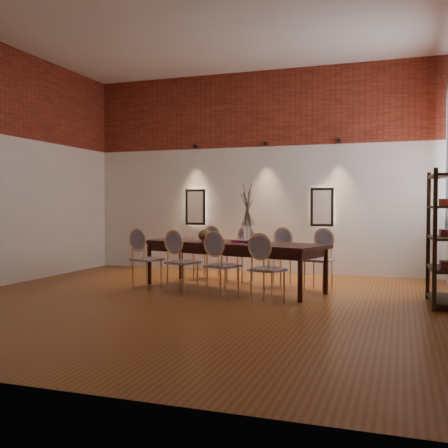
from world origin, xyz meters
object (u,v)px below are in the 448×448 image
(chair_near_a, at_px, (147,259))
(chair_near_d, at_px, (268,269))
(chair_near_b, at_px, (183,262))
(chair_far_b, at_px, (240,255))
(bowl, at_px, (205,235))
(dining_table, at_px, (232,265))
(vase, at_px, (247,233))
(chair_far_d, at_px, (318,260))
(shelving_rack, at_px, (444,238))
(chair_near_c, at_px, (223,266))
(chair_far_c, at_px, (277,257))
(book, at_px, (241,241))
(chair_far_a, at_px, (206,252))

(chair_near_a, xyz_separation_m, chair_near_d, (2.16, -0.68, 0.00))
(chair_near_b, distance_m, chair_near_d, 1.51)
(chair_far_b, bearing_deg, bowl, 81.27)
(dining_table, distance_m, vase, 0.60)
(dining_table, height_order, chair_far_d, chair_far_d)
(dining_table, distance_m, shelving_rack, 3.16)
(chair_near_d, bearing_deg, chair_near_c, 180.00)
(chair_near_a, relative_size, chair_near_c, 1.00)
(chair_near_a, distance_m, chair_near_c, 1.51)
(chair_near_a, distance_m, vase, 1.67)
(chair_far_c, height_order, book, chair_far_c)
(vase, xyz_separation_m, bowl, (-0.77, 0.19, -0.06))
(chair_far_a, relative_size, vase, 3.13)
(chair_far_d, distance_m, shelving_rack, 2.00)
(chair_near_c, height_order, vase, vase)
(dining_table, bearing_deg, chair_near_b, -116.26)
(chair_near_c, xyz_separation_m, bowl, (-0.63, 0.95, 0.37))
(chair_near_c, bearing_deg, chair_near_b, 180.00)
(chair_far_c, bearing_deg, dining_table, 63.74)
(chair_near_a, xyz_separation_m, vase, (1.58, 0.30, 0.43))
(shelving_rack, bearing_deg, chair_near_b, -179.09)
(chair_far_d, relative_size, bowl, 3.92)
(chair_far_b, distance_m, bowl, 0.90)
(chair_far_c, xyz_separation_m, shelving_rack, (2.50, -1.03, 0.43))
(chair_near_b, bearing_deg, vase, 49.07)
(chair_near_d, xyz_separation_m, bowl, (-1.35, 1.18, 0.37))
(vase, bearing_deg, book, 137.06)
(chair_near_c, distance_m, bowl, 1.19)
(chair_near_d, relative_size, chair_far_c, 1.00)
(chair_near_d, bearing_deg, book, 140.17)
(chair_near_a, relative_size, chair_near_d, 1.00)
(book, bearing_deg, chair_near_a, -163.61)
(chair_near_b, distance_m, book, 1.02)
(chair_far_b, xyz_separation_m, shelving_rack, (3.22, -1.26, 0.43))
(chair_far_b, bearing_deg, vase, 130.93)
(chair_near_c, xyz_separation_m, chair_far_c, (0.46, 1.46, 0.00))
(chair_near_b, bearing_deg, dining_table, 63.74)
(chair_near_b, relative_size, chair_far_b, 1.00)
(chair_near_b, distance_m, shelving_rack, 3.71)
(chair_far_c, bearing_deg, book, 69.59)
(chair_near_b, bearing_deg, chair_far_a, 116.26)
(chair_far_d, bearing_deg, chair_far_c, -0.00)
(chair_near_a, relative_size, bowl, 3.92)
(chair_near_d, bearing_deg, chair_far_b, 134.62)
(dining_table, height_order, book, book)
(chair_far_d, relative_size, vase, 3.13)
(chair_near_b, distance_m, chair_far_b, 1.53)
(chair_near_a, distance_m, chair_far_a, 1.53)
(chair_near_b, relative_size, vase, 3.13)
(chair_near_a, bearing_deg, chair_far_b, 63.74)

